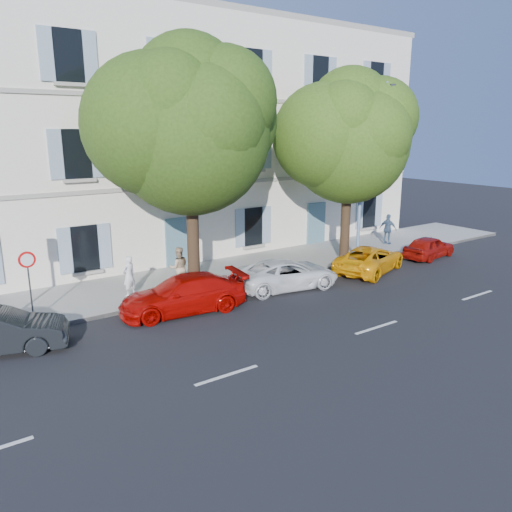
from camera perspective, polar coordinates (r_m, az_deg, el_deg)
ground at (r=20.39m, az=5.21°, el=-4.62°), size 90.00×90.00×0.00m
sidewalk at (r=23.78m, az=-1.67°, el=-1.61°), size 36.00×4.50×0.15m
kerb at (r=22.07m, az=1.42°, el=-2.86°), size 36.00×0.16×0.16m
building at (r=27.88m, az=-8.40°, el=12.93°), size 28.00×7.00×12.00m
car_red_coupe at (r=18.62m, az=-8.32°, el=-4.35°), size 4.91×2.51×1.36m
car_white_coupe at (r=21.20m, az=3.54°, el=-2.07°), size 4.79×2.81×1.25m
car_yellow_supercar at (r=24.21m, az=12.87°, el=-0.34°), size 4.93×3.48×1.25m
car_red_hatchback at (r=27.71m, az=19.17°, el=0.98°), size 3.62×1.86×1.18m
tree_left at (r=19.88m, az=-7.58°, el=13.57°), size 6.24×6.24×9.68m
tree_right at (r=25.11m, az=10.57°, el=12.54°), size 5.84×5.84×9.00m
road_sign at (r=18.57m, az=-24.59°, el=-1.58°), size 0.57×0.08×2.46m
street_lamp at (r=25.13m, az=12.28°, el=10.27°), size 0.44×1.83×8.51m
pedestrian_a at (r=20.31m, az=-14.32°, el=-2.24°), size 0.70×0.59×1.63m
pedestrian_b at (r=20.93m, az=-8.83°, el=-1.32°), size 0.99×0.85×1.73m
pedestrian_c at (r=29.68m, az=14.85°, el=2.98°), size 0.73×1.10×1.73m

